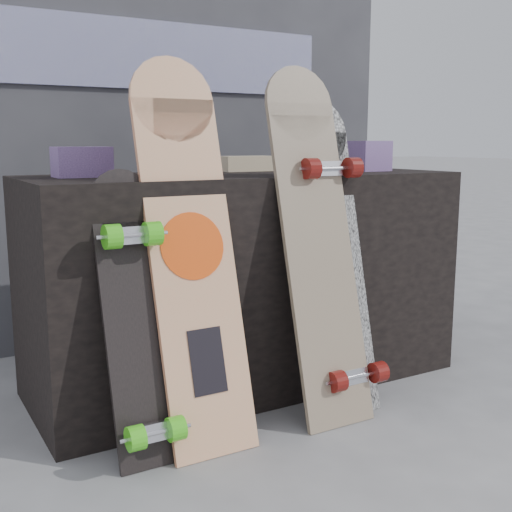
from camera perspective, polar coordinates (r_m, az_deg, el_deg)
ground at (r=2.16m, az=5.85°, el=-14.98°), size 60.00×60.00×0.00m
vendor_table at (r=2.44m, az=-0.91°, el=-2.11°), size 1.60×0.60×0.80m
booth at (r=3.16m, az=-8.73°, el=13.37°), size 2.40×0.22×2.20m
merch_box_purple at (r=2.22m, az=-15.22°, el=8.07°), size 0.18×0.12×0.10m
merch_box_small at (r=2.66m, az=9.90°, el=8.76°), size 0.14×0.14×0.12m
merch_box_flat at (r=2.60m, az=-0.83°, el=8.22°), size 0.22×0.10×0.06m
longboard_geisha at (r=1.94m, az=-5.85°, el=1.37°), size 0.27×0.34×1.18m
longboard_celtic at (r=2.13m, az=5.36°, el=2.14°), size 0.26×0.32×1.17m
longboard_cascadia at (r=2.20m, az=6.86°, el=0.52°), size 0.24×0.33×1.07m
skateboard_dark at (r=1.87m, az=-10.54°, el=-5.20°), size 0.19×0.29×0.84m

